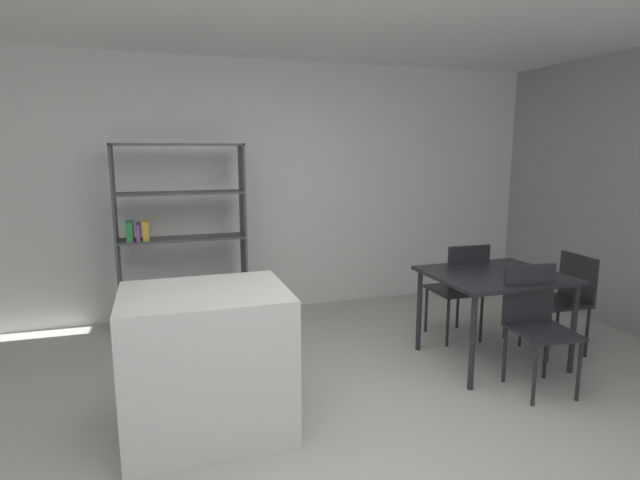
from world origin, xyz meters
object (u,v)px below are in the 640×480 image
object	(u,v)px
kitchen_island	(207,361)
dining_chair_far	(461,284)
dining_table	(494,282)
open_bookshelf	(179,238)
dining_chair_near	(536,316)
dining_chair_window_side	(565,294)

from	to	relation	value
kitchen_island	dining_chair_far	xyz separation A→B (m)	(2.37, 0.81, 0.09)
kitchen_island	dining_table	xyz separation A→B (m)	(2.37, 0.33, 0.23)
open_bookshelf	dining_chair_near	size ratio (longest dim) A/B	1.99
dining_chair_window_side	dining_chair_far	size ratio (longest dim) A/B	0.93
dining_chair_window_side	dining_chair_near	distance (m)	0.87
kitchen_island	dining_chair_window_side	world-z (taller)	kitchen_island
dining_chair_window_side	dining_table	bearing A→B (deg)	-87.30
kitchen_island	dining_chair_far	bearing A→B (deg)	18.84
dining_table	dining_chair_far	bearing A→B (deg)	90.16
dining_chair_window_side	dining_chair_near	bearing A→B (deg)	-53.78
dining_chair_far	dining_chair_near	world-z (taller)	dining_chair_far
kitchen_island	open_bookshelf	distance (m)	1.99
kitchen_island	dining_table	distance (m)	2.40
dining_chair_far	dining_chair_near	size ratio (longest dim) A/B	1.01
kitchen_island	dining_table	size ratio (longest dim) A/B	0.96
kitchen_island	dining_chair_near	bearing A→B (deg)	-3.58
kitchen_island	open_bookshelf	bearing A→B (deg)	91.89
open_bookshelf	dining_chair_far	distance (m)	2.71
dining_table	dining_chair_window_side	size ratio (longest dim) A/B	1.22
dining_table	dining_chair_near	distance (m)	0.50
kitchen_island	dining_table	bearing A→B (deg)	7.97
dining_table	dining_chair_window_side	world-z (taller)	dining_chair_window_side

